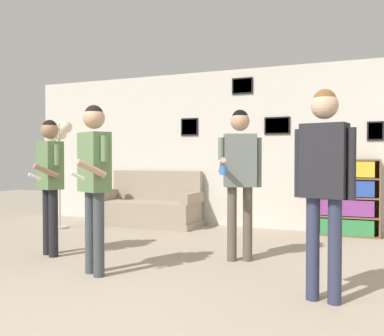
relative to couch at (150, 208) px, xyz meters
The scene contains 11 objects.
ground_plane 4.57m from the couch, 71.62° to the right, with size 20.00×20.00×0.00m, color gray.
wall_back 1.83m from the couch, 15.88° to the left, with size 8.16×0.08×2.70m.
couch is the anchor object (origin of this frame).
bookshelf 3.30m from the couch, ahead, with size 0.93×0.30×1.16m.
floor_lamp 1.91m from the couch, 143.73° to the right, with size 0.42×0.45×1.80m.
person_player_foreground_left 2.68m from the couch, 89.76° to the right, with size 0.45×0.58×1.64m.
person_player_foreground_center 3.35m from the couch, 71.99° to the right, with size 0.45×0.59×1.71m.
person_watcher_holding_cup 3.06m from the couch, 41.88° to the right, with size 0.47×0.54×1.73m.
person_spectator_near_bookshelf 4.53m from the couch, 43.60° to the right, with size 0.49×0.27×1.74m.
bottle_on_floor 1.00m from the couch, 135.63° to the right, with size 0.07×0.07×0.25m.
drinking_cup 3.39m from the couch, ahead, with size 0.09×0.09×0.11m.
Camera 1 is at (2.11, -2.37, 1.18)m, focal length 40.00 mm.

